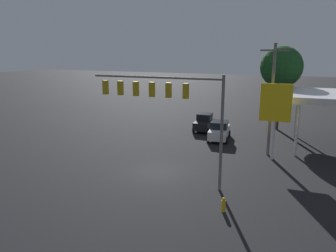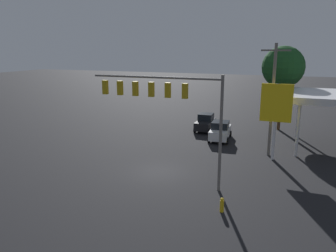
% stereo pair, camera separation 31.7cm
% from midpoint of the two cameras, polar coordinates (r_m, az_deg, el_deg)
% --- Properties ---
extents(ground_plane, '(200.00, 200.00, 0.00)m').
position_cam_midpoint_polar(ground_plane, '(25.60, -1.94, -7.94)').
color(ground_plane, black).
extents(traffic_signal_assembly, '(9.37, 0.43, 7.70)m').
position_cam_midpoint_polar(traffic_signal_assembly, '(22.15, -1.21, 4.92)').
color(traffic_signal_assembly, slate).
rests_on(traffic_signal_assembly, ground).
extents(utility_pole, '(2.40, 0.26, 9.74)m').
position_cam_midpoint_polar(utility_pole, '(29.61, 17.32, 4.72)').
color(utility_pole, slate).
rests_on(utility_pole, ground).
extents(price_sign, '(2.53, 0.27, 6.50)m').
position_cam_midpoint_polar(price_sign, '(28.54, 17.93, 3.36)').
color(price_sign, silver).
rests_on(price_sign, ground).
extents(sedan_far, '(2.33, 4.53, 1.93)m').
position_cam_midpoint_polar(sedan_far, '(34.54, 8.66, -0.78)').
color(sedan_far, silver).
rests_on(sedan_far, ground).
extents(hatchback_crossing, '(2.01, 3.83, 1.97)m').
position_cam_midpoint_polar(hatchback_crossing, '(38.07, 6.06, 0.61)').
color(hatchback_crossing, black).
rests_on(hatchback_crossing, ground).
extents(street_tree, '(4.72, 4.72, 9.62)m').
position_cam_midpoint_polar(street_tree, '(39.63, 18.92, 9.66)').
color(street_tree, '#4C331E').
rests_on(street_tree, ground).
extents(fire_hydrant, '(0.24, 0.24, 0.88)m').
position_cam_midpoint_polar(fire_hydrant, '(19.83, 9.19, -13.35)').
color(fire_hydrant, gold).
rests_on(fire_hydrant, ground).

